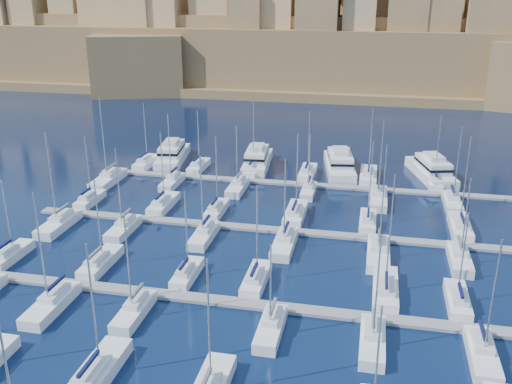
% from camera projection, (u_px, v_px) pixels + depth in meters
% --- Properties ---
extents(ground, '(600.00, 600.00, 0.00)m').
position_uv_depth(ground, '(280.00, 262.00, 78.65)').
color(ground, black).
rests_on(ground, ground).
extents(pontoon_mid_near, '(84.00, 2.00, 0.40)m').
position_uv_depth(pontoon_mid_near, '(263.00, 306.00, 67.56)').
color(pontoon_mid_near, slate).
rests_on(pontoon_mid_near, ground).
extents(pontoon_mid_far, '(84.00, 2.00, 0.40)m').
position_uv_depth(pontoon_mid_far, '(291.00, 231.00, 87.76)').
color(pontoon_mid_far, slate).
rests_on(pontoon_mid_far, ground).
extents(pontoon_far, '(84.00, 2.00, 0.40)m').
position_uv_depth(pontoon_far, '(308.00, 185.00, 107.96)').
color(pontoon_far, slate).
rests_on(pontoon_far, ground).
extents(sailboat_2, '(2.99, 9.96, 14.54)m').
position_uv_depth(sailboat_2, '(97.00, 373.00, 55.10)').
color(sailboat_2, white).
rests_on(sailboat_2, ground).
extents(sailboat_12, '(2.43, 8.12, 11.84)m').
position_uv_depth(sailboat_12, '(11.00, 255.00, 79.06)').
color(sailboat_12, white).
rests_on(sailboat_12, ground).
extents(sailboat_13, '(2.71, 9.02, 12.61)m').
position_uv_depth(sailboat_13, '(100.00, 262.00, 76.89)').
color(sailboat_13, white).
rests_on(sailboat_13, ground).
extents(sailboat_14, '(2.34, 7.80, 12.17)m').
position_uv_depth(sailboat_14, '(187.00, 274.00, 73.93)').
color(sailboat_14, white).
rests_on(sailboat_14, ground).
extents(sailboat_15, '(2.59, 8.62, 13.50)m').
position_uv_depth(sailboat_15, '(256.00, 279.00, 72.53)').
color(sailboat_15, white).
rests_on(sailboat_15, ground).
extents(sailboat_16, '(3.02, 10.07, 15.79)m').
position_uv_depth(sailboat_16, '(385.00, 289.00, 70.05)').
color(sailboat_16, white).
rests_on(sailboat_16, ground).
extents(sailboat_17, '(2.52, 8.41, 12.11)m').
position_uv_depth(sailboat_17, '(458.00, 300.00, 67.68)').
color(sailboat_17, white).
rests_on(sailboat_17, ground).
extents(sailboat_19, '(2.83, 9.45, 15.17)m').
position_uv_depth(sailboat_19, '(52.00, 304.00, 66.92)').
color(sailboat_19, white).
rests_on(sailboat_19, ground).
extents(sailboat_20, '(2.48, 8.27, 13.15)m').
position_uv_depth(sailboat_20, '(134.00, 311.00, 65.50)').
color(sailboat_20, white).
rests_on(sailboat_20, ground).
extents(sailboat_21, '(2.52, 8.39, 11.29)m').
position_uv_depth(sailboat_21, '(271.00, 328.00, 62.35)').
color(sailboat_21, white).
rests_on(sailboat_21, ground).
extents(sailboat_22, '(2.63, 8.77, 13.56)m').
position_uv_depth(sailboat_22, '(372.00, 341.00, 60.05)').
color(sailboat_22, white).
rests_on(sailboat_22, ground).
extents(sailboat_23, '(2.66, 8.88, 14.12)m').
position_uv_depth(sailboat_23, '(482.00, 354.00, 57.87)').
color(sailboat_23, white).
rests_on(sailboat_23, ground).
extents(sailboat_24, '(2.38, 7.94, 12.22)m').
position_uv_depth(sailboat_24, '(90.00, 200.00, 99.05)').
color(sailboat_24, white).
rests_on(sailboat_24, ground).
extents(sailboat_25, '(2.80, 9.34, 13.38)m').
position_uv_depth(sailboat_25, '(163.00, 204.00, 97.11)').
color(sailboat_25, white).
rests_on(sailboat_25, ground).
extents(sailboat_26, '(2.43, 8.10, 13.45)m').
position_uv_depth(sailboat_26, '(217.00, 210.00, 94.69)').
color(sailboat_26, white).
rests_on(sailboat_26, ground).
extents(sailboat_27, '(3.00, 10.02, 14.22)m').
position_uv_depth(sailboat_27, '(295.00, 214.00, 93.01)').
color(sailboat_27, white).
rests_on(sailboat_27, ground).
extents(sailboat_28, '(2.54, 8.48, 14.00)m').
position_uv_depth(sailboat_28, '(368.00, 221.00, 90.06)').
color(sailboat_28, white).
rests_on(sailboat_28, ground).
extents(sailboat_29, '(2.98, 9.92, 15.27)m').
position_uv_depth(sailboat_29, '(460.00, 227.00, 87.98)').
color(sailboat_29, white).
rests_on(sailboat_29, ground).
extents(sailboat_30, '(2.96, 9.88, 15.85)m').
position_uv_depth(sailboat_30, '(59.00, 224.00, 89.17)').
color(sailboat_30, white).
rests_on(sailboat_30, ground).
extents(sailboat_31, '(2.63, 8.76, 13.95)m').
position_uv_depth(sailboat_31, '(124.00, 228.00, 87.63)').
color(sailboat_31, white).
rests_on(sailboat_31, ground).
extents(sailboat_32, '(2.63, 8.76, 13.62)m').
position_uv_depth(sailboat_32, '(204.00, 235.00, 85.13)').
color(sailboat_32, white).
rests_on(sailboat_32, ground).
extents(sailboat_33, '(2.86, 9.53, 13.99)m').
position_uv_depth(sailboat_33, '(285.00, 243.00, 82.40)').
color(sailboat_33, white).
rests_on(sailboat_33, ground).
extents(sailboat_34, '(3.08, 10.28, 16.84)m').
position_uv_depth(sailboat_34, '(378.00, 253.00, 79.47)').
color(sailboat_34, white).
rests_on(sailboat_34, ground).
extents(sailboat_35, '(2.72, 9.08, 12.83)m').
position_uv_depth(sailboat_35, '(459.00, 259.00, 77.92)').
color(sailboat_35, white).
rests_on(sailboat_35, ground).
extents(sailboat_36, '(2.75, 9.16, 13.46)m').
position_uv_depth(sailboat_36, '(146.00, 162.00, 119.56)').
color(sailboat_36, white).
rests_on(sailboat_36, ground).
extents(sailboat_37, '(2.62, 8.73, 12.36)m').
position_uv_depth(sailboat_37, '(199.00, 166.00, 117.13)').
color(sailboat_37, white).
rests_on(sailboat_37, ground).
extents(sailboat_38, '(2.71, 9.03, 15.63)m').
position_uv_depth(sailboat_38, '(253.00, 169.00, 115.04)').
color(sailboat_38, white).
rests_on(sailboat_38, ground).
extents(sailboat_39, '(2.85, 9.49, 13.25)m').
position_uv_depth(sailboat_39, '(307.00, 173.00, 113.11)').
color(sailboat_39, white).
rests_on(sailboat_39, ground).
extents(sailboat_40, '(3.16, 10.52, 14.26)m').
position_uv_depth(sailboat_40, '(368.00, 176.00, 111.26)').
color(sailboat_40, white).
rests_on(sailboat_40, ground).
extents(sailboat_41, '(2.58, 8.59, 13.67)m').
position_uv_depth(sailboat_41, '(434.00, 182.00, 108.01)').
color(sailboat_41, white).
rests_on(sailboat_41, ground).
extents(sailboat_42, '(3.23, 10.76, 16.86)m').
position_uv_depth(sailboat_42, '(109.00, 179.00, 109.35)').
color(sailboat_42, white).
rests_on(sailboat_42, ground).
extents(sailboat_43, '(2.51, 8.36, 14.16)m').
position_uv_depth(sailboat_43, '(172.00, 182.00, 108.03)').
color(sailboat_43, white).
rests_on(sailboat_43, ground).
extents(sailboat_44, '(2.72, 9.05, 12.65)m').
position_uv_depth(sailboat_44, '(238.00, 187.00, 105.22)').
color(sailboat_44, white).
rests_on(sailboat_44, ground).
extents(sailboat_45, '(2.29, 7.65, 11.68)m').
position_uv_depth(sailboat_45, '(309.00, 191.00, 103.33)').
color(sailboat_45, white).
rests_on(sailboat_45, ground).
extents(sailboat_46, '(3.13, 10.42, 15.33)m').
position_uv_depth(sailboat_46, '(378.00, 198.00, 99.67)').
color(sailboat_46, white).
rests_on(sailboat_46, ground).
extents(sailboat_47, '(2.71, 9.04, 14.56)m').
position_uv_depth(sailboat_47, '(452.00, 202.00, 97.86)').
color(sailboat_47, white).
rests_on(sailboat_47, ground).
extents(motor_yacht_a, '(7.13, 16.71, 5.25)m').
position_uv_depth(motor_yacht_a, '(172.00, 154.00, 121.85)').
color(motor_yacht_a, white).
rests_on(motor_yacht_a, ground).
extents(motor_yacht_b, '(6.00, 16.22, 5.25)m').
position_uv_depth(motor_yacht_b, '(257.00, 160.00, 118.12)').
color(motor_yacht_b, white).
rests_on(motor_yacht_b, ground).
extents(motor_yacht_c, '(7.89, 18.04, 5.25)m').
position_uv_depth(motor_yacht_c, '(340.00, 164.00, 115.51)').
color(motor_yacht_c, white).
rests_on(motor_yacht_c, ground).
extents(motor_yacht_d, '(9.37, 17.63, 5.25)m').
position_uv_depth(motor_yacht_d, '(432.00, 170.00, 111.80)').
color(motor_yacht_d, white).
rests_on(motor_yacht_d, ground).
extents(fortified_city, '(460.00, 108.95, 59.52)m').
position_uv_depth(fortified_city, '(349.00, 43.00, 216.15)').
color(fortified_city, brown).
rests_on(fortified_city, ground).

